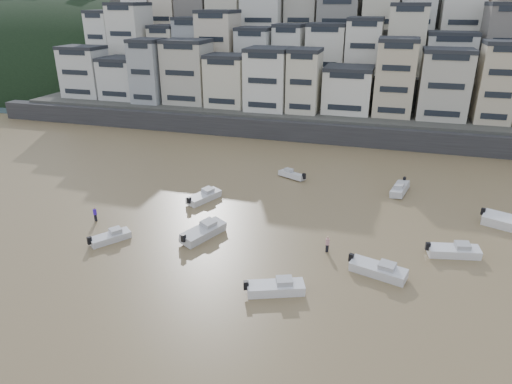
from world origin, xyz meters
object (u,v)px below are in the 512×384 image
(boat_f, at_px, (204,196))
(boat_j, at_px, (110,236))
(boat_a, at_px, (276,286))
(person_pink, at_px, (327,244))
(boat_i, at_px, (400,188))
(person_blue, at_px, (95,214))
(boat_h, at_px, (292,174))
(boat_d, at_px, (454,249))
(boat_b, at_px, (378,268))
(boat_c, at_px, (203,231))

(boat_f, relative_size, boat_j, 1.17)
(boat_f, distance_m, boat_a, 21.62)
(person_pink, bearing_deg, boat_i, 68.81)
(boat_f, distance_m, boat_j, 13.83)
(person_blue, bearing_deg, boat_j, -40.68)
(boat_h, bearing_deg, boat_d, 164.79)
(boat_a, relative_size, boat_j, 1.19)
(boat_a, distance_m, person_blue, 24.80)
(boat_h, xyz_separation_m, boat_a, (4.61, -27.94, 0.14))
(boat_b, height_order, boat_h, boat_b)
(boat_b, xyz_separation_m, person_blue, (-31.96, 2.46, 0.10))
(boat_a, distance_m, person_pink, 9.03)
(boat_c, bearing_deg, boat_h, 7.17)
(boat_b, relative_size, boat_j, 1.23)
(boat_c, relative_size, boat_j, 1.32)
(boat_h, xyz_separation_m, boat_j, (-14.50, -23.87, 0.02))
(boat_d, xyz_separation_m, boat_j, (-34.65, -7.06, -0.12))
(boat_f, xyz_separation_m, boat_j, (-5.46, -12.70, -0.11))
(person_pink, bearing_deg, boat_a, -111.29)
(person_pink, bearing_deg, person_blue, -178.82)
(boat_f, bearing_deg, boat_j, 179.64)
(boat_b, height_order, boat_j, boat_b)
(person_blue, bearing_deg, boat_b, -4.40)
(boat_c, height_order, person_blue, person_blue)
(boat_c, bearing_deg, boat_a, -105.64)
(boat_b, height_order, person_blue, person_blue)
(boat_d, relative_size, boat_h, 1.23)
(boat_c, bearing_deg, boat_b, -75.08)
(boat_d, distance_m, boat_a, 19.12)
(boat_a, height_order, boat_j, boat_a)
(boat_d, bearing_deg, boat_c, 176.37)
(boat_d, relative_size, boat_b, 0.96)
(boat_d, distance_m, boat_i, 16.32)
(boat_h, bearing_deg, boat_i, -160.52)
(boat_c, bearing_deg, person_pink, -64.86)
(boat_d, bearing_deg, person_pink, -178.84)
(boat_d, distance_m, boat_f, 29.73)
(boat_f, relative_size, person_pink, 3.10)
(boat_d, height_order, boat_b, boat_b)
(person_pink, bearing_deg, boat_c, -176.82)
(boat_f, height_order, boat_c, boat_c)
(boat_j, bearing_deg, boat_c, -32.72)
(boat_h, bearing_deg, person_blue, 71.36)
(person_pink, bearing_deg, boat_h, 111.99)
(boat_b, distance_m, boat_a, 10.03)
(boat_c, height_order, boat_j, boat_c)
(boat_c, distance_m, boat_j, 9.83)
(boat_h, xyz_separation_m, person_pink, (7.89, -19.53, 0.26))
(boat_i, height_order, person_blue, person_blue)
(boat_f, xyz_separation_m, person_pink, (16.93, -8.36, 0.14))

